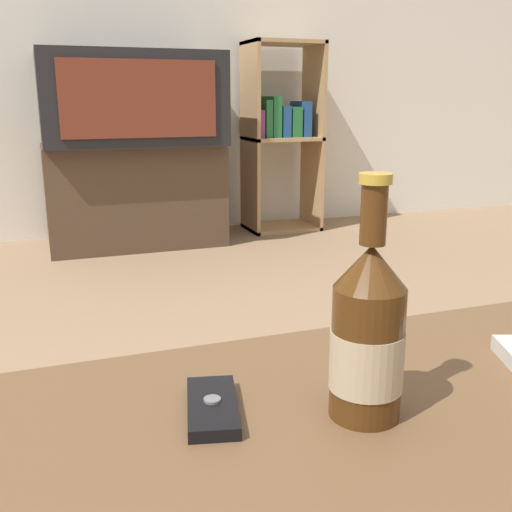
{
  "coord_description": "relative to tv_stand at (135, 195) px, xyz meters",
  "views": [
    {
      "loc": [
        -0.25,
        -0.43,
        0.76
      ],
      "look_at": [
        0.04,
        0.37,
        0.54
      ],
      "focal_mm": 42.0,
      "sensor_mm": 36.0,
      "label": 1
    }
  ],
  "objects": [
    {
      "name": "television",
      "position": [
        0.0,
        -0.0,
        0.49
      ],
      "size": [
        0.88,
        0.61,
        0.45
      ],
      "color": "black",
      "rests_on": "tv_stand"
    },
    {
      "name": "beer_bottle",
      "position": [
        -0.16,
        -2.65,
        0.26
      ],
      "size": [
        0.08,
        0.08,
        0.26
      ],
      "color": "#47280F",
      "rests_on": "coffee_table"
    },
    {
      "name": "cell_phone",
      "position": [
        -0.31,
        -2.6,
        0.18
      ],
      "size": [
        0.08,
        0.13,
        0.02
      ],
      "rotation": [
        0.0,
        0.0,
        -0.23
      ],
      "color": "black",
      "rests_on": "coffee_table"
    },
    {
      "name": "tv_stand",
      "position": [
        0.0,
        0.0,
        0.0
      ],
      "size": [
        0.89,
        0.46,
        0.53
      ],
      "color": "#4C3828",
      "rests_on": "ground_plane"
    },
    {
      "name": "bookshelf",
      "position": [
        0.86,
        0.09,
        0.3
      ],
      "size": [
        0.41,
        0.3,
        1.06
      ],
      "color": "tan",
      "rests_on": "ground_plane"
    }
  ]
}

